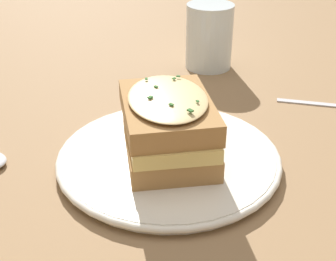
{
  "coord_description": "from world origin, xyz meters",
  "views": [
    {
      "loc": [
        0.41,
        0.0,
        0.29
      ],
      "look_at": [
        -0.01,
        -0.02,
        0.04
      ],
      "focal_mm": 50.0,
      "sensor_mm": 36.0,
      "label": 1
    }
  ],
  "objects": [
    {
      "name": "dinner_plate",
      "position": [
        -0.01,
        -0.02,
        0.01
      ],
      "size": [
        0.24,
        0.24,
        0.01
      ],
      "color": "silver",
      "rests_on": "ground_plane"
    },
    {
      "name": "water_glass",
      "position": [
        -0.3,
        0.03,
        0.05
      ],
      "size": [
        0.07,
        0.07,
        0.1
      ],
      "primitive_type": "cylinder",
      "color": "silver",
      "rests_on": "ground_plane"
    },
    {
      "name": "sandwich",
      "position": [
        -0.01,
        -0.02,
        0.05
      ],
      "size": [
        0.14,
        0.12,
        0.07
      ],
      "rotation": [
        0.0,
        0.0,
        0.2
      ],
      "color": "#A37542",
      "rests_on": "dinner_plate"
    },
    {
      "name": "ground_plane",
      "position": [
        0.0,
        0.0,
        0.0
      ],
      "size": [
        2.4,
        2.4,
        0.0
      ],
      "primitive_type": "plane",
      "color": "olive"
    }
  ]
}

